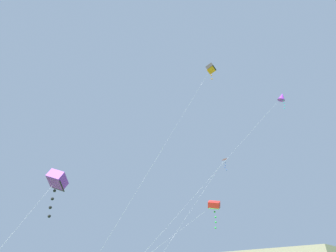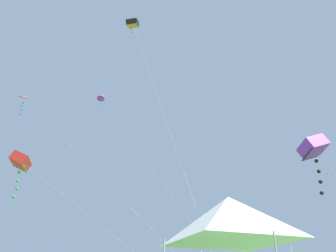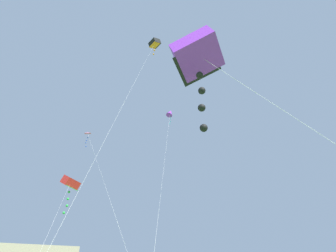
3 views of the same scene
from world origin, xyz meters
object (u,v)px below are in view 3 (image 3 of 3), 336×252
kite_pink_delta_3 (88,135)px  kite_red_box_4 (70,183)px  kite_black_box_0 (155,44)px  kite_purple_box_2 (197,56)px  kite_purple_diamond_1 (170,113)px

kite_pink_delta_3 → kite_red_box_4: kite_pink_delta_3 is taller
kite_black_box_0 → kite_red_box_4: kite_black_box_0 is taller
kite_black_box_0 → kite_red_box_4: (-5.64, 5.84, -15.65)m
kite_purple_box_2 → kite_pink_delta_3: kite_pink_delta_3 is taller
kite_black_box_0 → kite_purple_box_2: 23.40m
kite_pink_delta_3 → kite_red_box_4: size_ratio=1.03×
kite_purple_diamond_1 → kite_pink_delta_3: size_ratio=1.27×
kite_purple_box_2 → kite_pink_delta_3: (-0.08, 22.54, 8.24)m
kite_red_box_4 → kite_pink_delta_3: bearing=61.5°
kite_pink_delta_3 → kite_red_box_4: (-1.01, -1.87, -6.38)m
kite_pink_delta_3 → kite_black_box_0: bearing=-59.0°
kite_purple_diamond_1 → kite_pink_delta_3: (-10.07, 0.77, -5.39)m
kite_purple_diamond_1 → kite_red_box_4: bearing=-174.3°
kite_purple_diamond_1 → kite_red_box_4: (-11.09, -1.10, -11.77)m
kite_black_box_0 → kite_pink_delta_3: 12.92m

